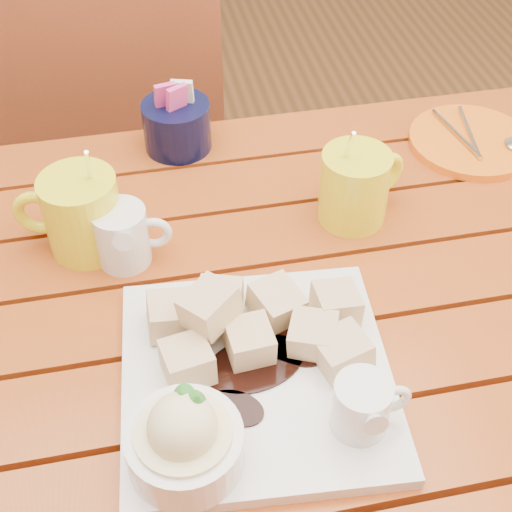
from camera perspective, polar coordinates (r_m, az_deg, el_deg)
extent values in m
cube|color=#903412|center=(0.76, 1.90, -17.27)|extent=(1.20, 0.11, 0.03)
cube|color=#903412|center=(0.82, 0.07, -10.35)|extent=(1.20, 0.11, 0.03)
cube|color=#903412|center=(0.89, -1.42, -4.42)|extent=(1.20, 0.11, 0.03)
cube|color=#903412|center=(0.96, -2.66, 0.59)|extent=(1.20, 0.11, 0.03)
cube|color=#903412|center=(1.05, -3.72, 4.83)|extent=(1.20, 0.11, 0.03)
cube|color=#903412|center=(1.14, -4.62, 8.41)|extent=(1.20, 0.11, 0.03)
cube|color=#903412|center=(1.19, -4.58, 6.74)|extent=(1.12, 0.04, 0.08)
cylinder|color=#903412|center=(1.54, 16.91, -0.72)|extent=(0.06, 0.06, 0.72)
cube|color=white|center=(0.79, 0.06, -9.64)|extent=(0.32, 0.32, 0.02)
cube|color=#C0843A|center=(0.77, -5.52, -8.43)|extent=(0.06, 0.06, 0.04)
cube|color=#C0843A|center=(0.83, 6.40, -3.94)|extent=(0.05, 0.05, 0.04)
cube|color=#C0843A|center=(0.82, -2.96, -3.89)|extent=(0.07, 0.07, 0.04)
cube|color=#C0843A|center=(0.82, 1.64, -3.82)|extent=(0.07, 0.07, 0.04)
cube|color=#C0843A|center=(0.79, 4.61, -6.38)|extent=(0.07, 0.07, 0.04)
cube|color=#C0843A|center=(0.78, 6.92, -7.67)|extent=(0.06, 0.06, 0.04)
cube|color=#C0843A|center=(0.82, -6.74, -4.77)|extent=(0.05, 0.05, 0.04)
cube|color=#C0843A|center=(0.78, -3.74, -4.07)|extent=(0.07, 0.07, 0.04)
cube|color=#C0843A|center=(0.79, -0.53, -6.87)|extent=(0.06, 0.06, 0.04)
cylinder|color=white|center=(0.71, -5.69, -14.93)|extent=(0.12, 0.12, 0.05)
cylinder|color=#FDF0BA|center=(0.70, -5.77, -14.41)|extent=(0.09, 0.09, 0.03)
sphere|color=#FDF0BA|center=(0.68, -5.90, -13.46)|extent=(0.07, 0.07, 0.07)
cone|color=#2E872C|center=(0.67, -4.81, -11.36)|extent=(0.04, 0.04, 0.03)
cone|color=#2E872C|center=(0.67, -5.91, -10.88)|extent=(0.03, 0.03, 0.03)
cylinder|color=white|center=(0.73, 8.39, -11.77)|extent=(0.06, 0.06, 0.06)
cylinder|color=black|center=(0.71, 8.62, -10.55)|extent=(0.05, 0.05, 0.01)
cone|color=white|center=(0.70, 9.33, -12.65)|extent=(0.03, 0.02, 0.03)
torus|color=white|center=(0.74, 10.91, -11.16)|extent=(0.04, 0.01, 0.04)
cylinder|color=yellow|center=(0.94, -13.68, 3.27)|extent=(0.10, 0.10, 0.11)
cylinder|color=black|center=(0.91, -14.17, 5.45)|extent=(0.08, 0.08, 0.01)
torus|color=yellow|center=(0.95, -16.99, 3.31)|extent=(0.07, 0.03, 0.07)
cylinder|color=silver|center=(0.92, -13.09, 5.65)|extent=(0.02, 0.07, 0.14)
cylinder|color=yellow|center=(0.97, 7.84, 5.48)|extent=(0.09, 0.09, 0.10)
cylinder|color=black|center=(0.94, 8.09, 7.54)|extent=(0.08, 0.08, 0.01)
torus|color=yellow|center=(1.00, 10.23, 6.52)|extent=(0.06, 0.04, 0.06)
cylinder|color=silver|center=(0.95, 6.97, 7.46)|extent=(0.01, 0.07, 0.13)
cylinder|color=white|center=(0.92, -10.69, 1.58)|extent=(0.07, 0.07, 0.08)
cylinder|color=white|center=(0.89, -10.99, 3.29)|extent=(0.05, 0.05, 0.01)
cone|color=white|center=(0.87, -10.77, 1.44)|extent=(0.03, 0.03, 0.03)
torus|color=white|center=(0.91, -8.20, 2.03)|extent=(0.05, 0.02, 0.05)
cylinder|color=black|center=(1.10, -6.34, 10.32)|extent=(0.10, 0.10, 0.07)
cube|color=#E13D8F|center=(1.08, -7.24, 12.44)|extent=(0.03, 0.02, 0.05)
cube|color=white|center=(1.08, -5.89, 12.74)|extent=(0.04, 0.02, 0.05)
cube|color=#E13D8F|center=(1.07, -6.37, 12.25)|extent=(0.04, 0.03, 0.05)
cylinder|color=orange|center=(1.17, 16.81, 8.77)|extent=(0.19, 0.19, 0.01)
cylinder|color=silver|center=(1.16, 15.75, 9.42)|extent=(0.03, 0.14, 0.01)
cylinder|color=silver|center=(1.17, 16.70, 9.49)|extent=(0.03, 0.14, 0.01)
cube|color=brown|center=(1.65, -10.04, 8.30)|extent=(0.49, 0.49, 0.03)
cylinder|color=brown|center=(1.92, -3.27, 6.23)|extent=(0.04, 0.04, 0.43)
cylinder|color=brown|center=(1.96, -14.19, 5.71)|extent=(0.04, 0.04, 0.43)
cylinder|color=brown|center=(1.65, -3.15, -1.74)|extent=(0.04, 0.04, 0.43)
cylinder|color=brown|center=(1.70, -15.76, -2.14)|extent=(0.04, 0.04, 0.43)
cube|color=brown|center=(1.36, -11.94, 11.68)|extent=(0.43, 0.10, 0.45)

